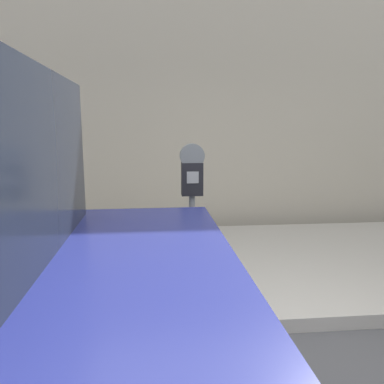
# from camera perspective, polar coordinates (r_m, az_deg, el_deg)

# --- Properties ---
(sidewalk) EXTENTS (24.00, 2.80, 0.12)m
(sidewalk) POSITION_cam_1_polar(r_m,az_deg,el_deg) (4.39, 3.73, -10.90)
(sidewalk) COLOR #BCB7AD
(sidewalk) RESTS_ON ground_plane
(building_facade) EXTENTS (24.00, 0.30, 6.03)m
(building_facade) POSITION_cam_1_polar(r_m,az_deg,el_deg) (6.08, 1.04, 23.24)
(building_facade) COLOR beige
(building_facade) RESTS_ON ground_plane
(parking_meter) EXTENTS (0.21, 0.12, 1.36)m
(parking_meter) POSITION_cam_1_polar(r_m,az_deg,el_deg) (3.24, 0.00, 0.94)
(parking_meter) COLOR slate
(parking_meter) RESTS_ON sidewalk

